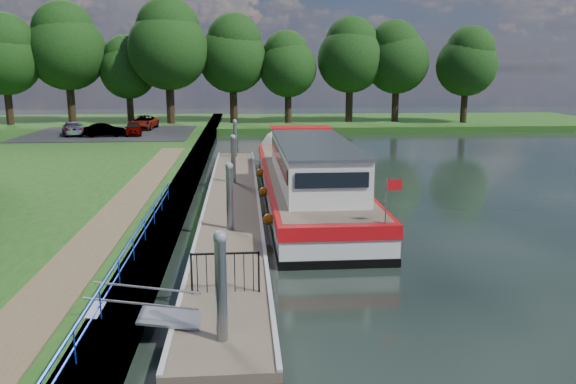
{
  "coord_description": "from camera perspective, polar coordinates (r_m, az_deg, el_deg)",
  "views": [
    {
      "loc": [
        0.53,
        -12.14,
        6.34
      ],
      "look_at": [
        2.34,
        10.22,
        1.4
      ],
      "focal_mm": 35.0,
      "sensor_mm": 36.0,
      "label": 1
    }
  ],
  "objects": [
    {
      "name": "bank_edge",
      "position": [
        27.95,
        -10.84,
        -0.1
      ],
      "size": [
        1.1,
        90.0,
        0.78
      ],
      "primitive_type": "cube",
      "color": "#473D2D",
      "rests_on": "ground"
    },
    {
      "name": "car_b",
      "position": [
        49.07,
        -18.12,
        6.0
      ],
      "size": [
        3.45,
        1.73,
        1.08
      ],
      "primitive_type": "imported",
      "rotation": [
        0.0,
        0.0,
        1.75
      ],
      "color": "#999999",
      "rests_on": "carpark"
    },
    {
      "name": "ground",
      "position": [
        13.7,
        -6.55,
        -15.22
      ],
      "size": [
        160.0,
        160.0,
        0.0
      ],
      "primitive_type": "plane",
      "color": "black",
      "rests_on": "ground"
    },
    {
      "name": "far_bank",
      "position": [
        65.44,
        5.54,
        7.06
      ],
      "size": [
        60.0,
        18.0,
        0.6
      ],
      "primitive_type": "cube",
      "color": "#1E4814",
      "rests_on": "ground"
    },
    {
      "name": "car_c",
      "position": [
        51.11,
        -21.02,
        6.06
      ],
      "size": [
        2.86,
        4.28,
        1.15
      ],
      "primitive_type": "imported",
      "rotation": [
        0.0,
        0.0,
        3.49
      ],
      "color": "#999999",
      "rests_on": "carpark"
    },
    {
      "name": "gangway",
      "position": [
        14.07,
        -14.26,
        -11.94
      ],
      "size": [
        2.58,
        1.0,
        0.92
      ],
      "color": "#A5A8AD",
      "rests_on": "ground"
    },
    {
      "name": "mooring_piles",
      "position": [
        25.65,
        -5.72,
        0.97
      ],
      "size": [
        0.3,
        27.3,
        3.55
      ],
      "color": "gray",
      "rests_on": "ground"
    },
    {
      "name": "barge",
      "position": [
        28.04,
        1.73,
        1.62
      ],
      "size": [
        4.36,
        21.15,
        4.78
      ],
      "color": "black",
      "rests_on": "ground"
    },
    {
      "name": "car_d",
      "position": [
        54.3,
        -14.47,
        6.86
      ],
      "size": [
        2.38,
        4.6,
        1.24
      ],
      "primitive_type": "imported",
      "rotation": [
        0.0,
        0.0,
        -0.07
      ],
      "color": "#999999",
      "rests_on": "carpark"
    },
    {
      "name": "horizon_trees",
      "position": [
        60.88,
        -6.83,
        13.84
      ],
      "size": [
        54.38,
        10.03,
        12.87
      ],
      "color": "#332316",
      "rests_on": "ground"
    },
    {
      "name": "car_a",
      "position": [
        49.53,
        -15.44,
        6.24
      ],
      "size": [
        1.85,
        3.47,
        1.12
      ],
      "primitive_type": "imported",
      "rotation": [
        0.0,
        0.0,
        0.16
      ],
      "color": "#999999",
      "rests_on": "carpark"
    },
    {
      "name": "footpath",
      "position": [
        21.46,
        -17.77,
        -3.15
      ],
      "size": [
        1.6,
        40.0,
        0.05
      ],
      "primitive_type": "cube",
      "color": "brown",
      "rests_on": "riverbank"
    },
    {
      "name": "gate_panel",
      "position": [
        15.26,
        -6.4,
        -7.55
      ],
      "size": [
        1.85,
        0.05,
        1.15
      ],
      "color": "black",
      "rests_on": "ground"
    },
    {
      "name": "blue_fence",
      "position": [
        16.29,
        -16.1,
        -6.07
      ],
      "size": [
        0.04,
        18.04,
        0.72
      ],
      "color": "#0C2DBF",
      "rests_on": "riverbank"
    },
    {
      "name": "pontoon",
      "position": [
        25.89,
        -5.67,
        -1.4
      ],
      "size": [
        2.5,
        30.0,
        0.56
      ],
      "color": "brown",
      "rests_on": "ground"
    },
    {
      "name": "carpark",
      "position": [
        51.74,
        -17.56,
        5.7
      ],
      "size": [
        14.0,
        12.0,
        0.06
      ],
      "primitive_type": "cube",
      "color": "black",
      "rests_on": "riverbank"
    }
  ]
}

